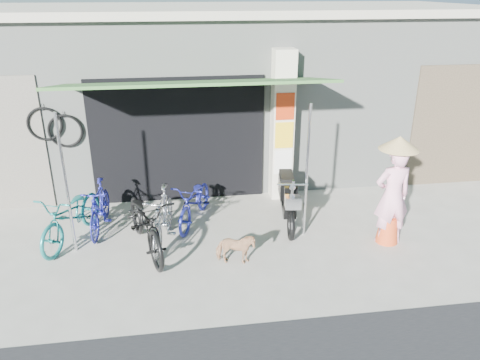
{
  "coord_description": "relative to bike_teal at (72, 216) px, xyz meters",
  "views": [
    {
      "loc": [
        -1.26,
        -6.31,
        4.07
      ],
      "look_at": [
        -0.2,
        1.0,
        1.0
      ],
      "focal_mm": 35.0,
      "sensor_mm": 36.0,
      "label": 1
    }
  ],
  "objects": [
    {
      "name": "ground",
      "position": [
        3.07,
        -1.1,
        -0.47
      ],
      "size": [
        80.0,
        80.0,
        0.0
      ],
      "primitive_type": "plane",
      "color": "#A7A297",
      "rests_on": "ground"
    },
    {
      "name": "bicycle_shop",
      "position": [
        3.06,
        3.99,
        1.36
      ],
      "size": [
        12.3,
        5.3,
        3.66
      ],
      "color": "gray",
      "rests_on": "ground"
    },
    {
      "name": "shop_pillar",
      "position": [
        3.92,
        1.34,
        1.02
      ],
      "size": [
        0.42,
        0.44,
        3.0
      ],
      "color": "beige",
      "rests_on": "ground"
    },
    {
      "name": "awning",
      "position": [
        2.16,
        0.52,
        2.04
      ],
      "size": [
        4.6,
        1.88,
        2.72
      ],
      "color": "#2F5928",
      "rests_on": "ground"
    },
    {
      "name": "neighbour_right",
      "position": [
        8.07,
        1.49,
        0.83
      ],
      "size": [
        2.6,
        0.06,
        2.6
      ],
      "primitive_type": "cube",
      "color": "brown",
      "rests_on": "ground"
    },
    {
      "name": "bike_teal",
      "position": [
        0.0,
        0.0,
        0.0
      ],
      "size": [
        1.23,
        1.91,
        0.95
      ],
      "primitive_type": "imported",
      "rotation": [
        0.0,
        0.0,
        -0.36
      ],
      "color": "#1A7572",
      "rests_on": "ground"
    },
    {
      "name": "bike_blue",
      "position": [
        0.41,
        0.33,
        -0.03
      ],
      "size": [
        0.54,
        1.51,
        0.89
      ],
      "primitive_type": "imported",
      "rotation": [
        0.0,
        0.0,
        -0.08
      ],
      "color": "navy",
      "rests_on": "ground"
    },
    {
      "name": "bike_black",
      "position": [
        1.26,
        -0.5,
        0.04
      ],
      "size": [
        1.22,
        2.09,
        1.04
      ],
      "primitive_type": "imported",
      "rotation": [
        0.0,
        0.0,
        0.29
      ],
      "color": "black",
      "rests_on": "ground"
    },
    {
      "name": "bike_silver",
      "position": [
        1.52,
        -0.33,
        0.02
      ],
      "size": [
        0.74,
        1.68,
        0.98
      ],
      "primitive_type": "imported",
      "rotation": [
        0.0,
        0.0,
        -0.18
      ],
      "color": "#A5A6AA",
      "rests_on": "ground"
    },
    {
      "name": "bike_navy",
      "position": [
        2.1,
        0.38,
        -0.05
      ],
      "size": [
        1.11,
        1.71,
        0.85
      ],
      "primitive_type": "imported",
      "rotation": [
        0.0,
        0.0,
        -0.37
      ],
      "color": "navy",
      "rests_on": "ground"
    },
    {
      "name": "street_dog",
      "position": [
        2.64,
        -1.13,
        -0.21
      ],
      "size": [
        0.67,
        0.4,
        0.53
      ],
      "primitive_type": "imported",
      "rotation": [
        0.0,
        0.0,
        1.39
      ],
      "color": "tan",
      "rests_on": "ground"
    },
    {
      "name": "moped",
      "position": [
        3.79,
        0.19,
        -0.0
      ],
      "size": [
        0.57,
        1.83,
        1.04
      ],
      "rotation": [
        0.0,
        0.0,
        -0.14
      ],
      "color": "black",
      "rests_on": "ground"
    },
    {
      "name": "nun",
      "position": [
        5.31,
        -0.81,
        0.45
      ],
      "size": [
        0.64,
        0.64,
        1.89
      ],
      "rotation": [
        0.0,
        0.0,
        3.18
      ],
      "color": "#F5A5C1",
      "rests_on": "ground"
    }
  ]
}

